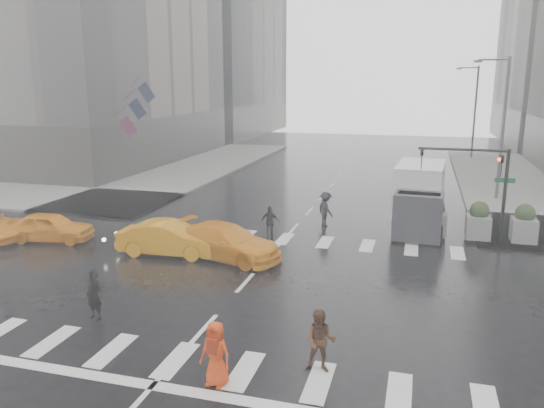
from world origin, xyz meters
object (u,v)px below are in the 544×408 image
(taxi_mid, at_px, (169,238))
(pedestrian_brown, at_px, (320,341))
(taxi_front, at_px, (50,227))
(box_truck, at_px, (419,195))
(traffic_signal_pole, at_px, (483,176))
(pedestrian_orange, at_px, (216,354))

(taxi_mid, bearing_deg, pedestrian_brown, -137.02)
(taxi_front, xyz_separation_m, box_truck, (16.95, 7.11, 1.06))
(traffic_signal_pole, distance_m, box_truck, 3.61)
(taxi_mid, relative_size, box_truck, 0.73)
(taxi_front, bearing_deg, taxi_mid, -103.55)
(taxi_front, bearing_deg, pedestrian_orange, -138.00)
(pedestrian_brown, relative_size, box_truck, 0.28)
(taxi_mid, bearing_deg, traffic_signal_pole, -70.40)
(pedestrian_brown, height_order, pedestrian_orange, pedestrian_brown)
(pedestrian_brown, distance_m, taxi_mid, 11.29)
(pedestrian_orange, bearing_deg, box_truck, 83.68)
(traffic_signal_pole, xyz_separation_m, taxi_front, (-19.76, -5.36, -2.52))
(pedestrian_orange, height_order, box_truck, box_truck)
(traffic_signal_pole, relative_size, taxi_front, 1.10)
(taxi_front, bearing_deg, traffic_signal_pole, -85.23)
(traffic_signal_pole, height_order, taxi_mid, traffic_signal_pole)
(taxi_mid, bearing_deg, taxi_front, 83.19)
(pedestrian_brown, relative_size, pedestrian_orange, 1.01)
(box_truck, bearing_deg, taxi_front, -152.99)
(taxi_mid, bearing_deg, pedestrian_orange, -151.11)
(box_truck, bearing_deg, taxi_mid, -140.30)
(traffic_signal_pole, relative_size, taxi_mid, 0.99)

